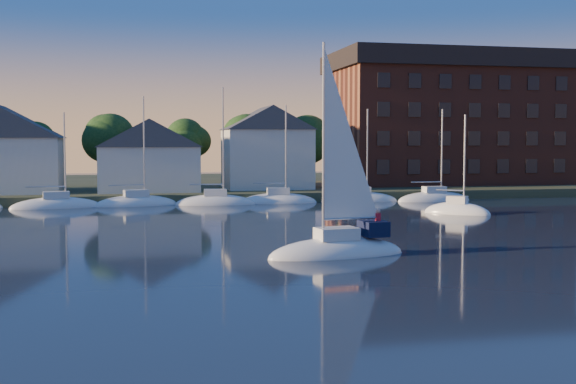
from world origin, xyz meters
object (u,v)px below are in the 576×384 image
object	(u,v)px
condo_block	(447,118)
drifting_sailboat_right	(457,213)
clubhouse_centre	(148,155)
hero_sailboat	(339,246)
clubhouse_east	(267,147)

from	to	relation	value
condo_block	drifting_sailboat_right	world-z (taller)	condo_block
clubhouse_centre	hero_sailboat	xyz separation A→B (m)	(9.51, -43.25, -4.57)
clubhouse_east	condo_block	xyz separation A→B (m)	(26.00, 5.95, 3.79)
condo_block	clubhouse_east	bearing A→B (deg)	-167.11
clubhouse_centre	drifting_sailboat_right	world-z (taller)	clubhouse_centre
hero_sailboat	drifting_sailboat_right	bearing A→B (deg)	-137.62
clubhouse_centre	condo_block	bearing A→B (deg)	11.24
hero_sailboat	clubhouse_east	bearing A→B (deg)	-103.33
clubhouse_centre	clubhouse_east	size ratio (longest dim) A/B	1.10
hero_sailboat	drifting_sailboat_right	distance (m)	27.22
clubhouse_centre	drifting_sailboat_right	bearing A→B (deg)	-39.67
clubhouse_east	drifting_sailboat_right	distance (m)	28.25
clubhouse_east	hero_sailboat	bearing A→B (deg)	-95.67
clubhouse_east	drifting_sailboat_right	xyz separation A→B (m)	(12.99, -24.38, -5.90)
condo_block	hero_sailboat	world-z (taller)	condo_block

